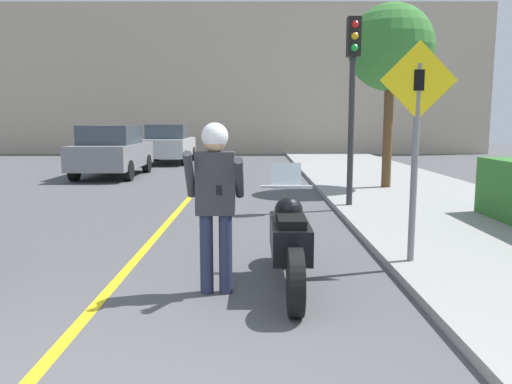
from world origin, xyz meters
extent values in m
cube|color=yellow|center=(-0.60, 6.00, 0.00)|extent=(0.12, 36.00, 0.01)
cube|color=#B2A38E|center=(0.00, 26.00, 4.11)|extent=(28.00, 1.20, 8.22)
cylinder|color=black|center=(1.35, 1.93, 0.32)|extent=(0.14, 0.64, 0.64)
cylinder|color=black|center=(1.35, 3.65, 0.32)|extent=(0.14, 0.64, 0.64)
cube|color=black|center=(1.35, 2.79, 0.55)|extent=(0.40, 1.18, 0.36)
sphere|color=black|center=(1.35, 2.95, 0.81)|extent=(0.32, 0.32, 0.32)
cube|color=black|center=(1.35, 2.52, 0.77)|extent=(0.28, 0.48, 0.10)
cylinder|color=silver|center=(1.35, 3.38, 1.03)|extent=(0.62, 0.03, 0.03)
cube|color=silver|center=(1.35, 3.46, 1.15)|extent=(0.36, 0.12, 0.31)
cylinder|color=#282D4C|center=(0.46, 2.56, 0.42)|extent=(0.14, 0.14, 0.85)
cylinder|color=#282D4C|center=(0.66, 2.56, 0.42)|extent=(0.14, 0.14, 0.85)
cube|color=#333338|center=(0.56, 2.56, 1.17)|extent=(0.40, 0.22, 0.65)
cylinder|color=#333338|center=(0.31, 2.46, 1.27)|extent=(0.09, 0.39, 0.50)
cylinder|color=#333338|center=(0.81, 2.44, 1.24)|extent=(0.09, 0.45, 0.45)
sphere|color=tan|center=(0.56, 2.56, 1.60)|extent=(0.23, 0.23, 0.23)
sphere|color=white|center=(0.56, 2.56, 1.65)|extent=(0.28, 0.28, 0.28)
cube|color=black|center=(0.62, 2.28, 1.14)|extent=(0.06, 0.05, 0.11)
cylinder|color=slate|center=(2.88, 3.42, 1.29)|extent=(0.08, 0.08, 2.36)
cube|color=yellow|center=(2.88, 3.40, 2.28)|extent=(0.91, 0.02, 0.91)
cube|color=black|center=(2.88, 3.39, 2.28)|extent=(0.12, 0.01, 0.24)
cylinder|color=#2D2D30|center=(2.90, 7.60, 1.97)|extent=(0.12, 0.12, 3.72)
cube|color=black|center=(2.90, 7.58, 3.45)|extent=(0.26, 0.22, 0.76)
sphere|color=red|center=(2.90, 7.46, 3.67)|extent=(0.14, 0.14, 0.14)
sphere|color=gold|center=(2.90, 7.46, 3.45)|extent=(0.14, 0.14, 0.14)
sphere|color=green|center=(2.90, 7.46, 3.23)|extent=(0.14, 0.14, 0.14)
cylinder|color=brown|center=(4.39, 10.43, 1.50)|extent=(0.24, 0.24, 2.79)
sphere|color=#387A33|center=(4.39, 10.43, 3.66)|extent=(2.17, 2.17, 2.17)
cylinder|color=black|center=(-4.58, 15.24, 0.32)|extent=(0.22, 0.64, 0.64)
cylinder|color=black|center=(-2.92, 15.24, 0.32)|extent=(0.22, 0.64, 0.64)
cylinder|color=black|center=(-4.58, 12.63, 0.32)|extent=(0.22, 0.64, 0.64)
cylinder|color=black|center=(-2.92, 12.63, 0.32)|extent=(0.22, 0.64, 0.64)
cube|color=gray|center=(-3.75, 13.94, 0.70)|extent=(1.80, 4.20, 0.76)
cube|color=#38424C|center=(-3.75, 13.77, 1.38)|extent=(1.58, 2.18, 0.60)
cylinder|color=black|center=(-3.65, 20.71, 0.32)|extent=(0.22, 0.64, 0.64)
cylinder|color=black|center=(-2.00, 20.71, 0.32)|extent=(0.22, 0.64, 0.64)
cylinder|color=black|center=(-3.65, 18.11, 0.32)|extent=(0.22, 0.64, 0.64)
cylinder|color=black|center=(-2.00, 18.11, 0.32)|extent=(0.22, 0.64, 0.64)
cube|color=silver|center=(-2.83, 19.41, 0.70)|extent=(1.80, 4.20, 0.76)
cube|color=#38424C|center=(-2.83, 19.24, 1.38)|extent=(1.58, 2.18, 0.60)
camera|label=1|loc=(0.98, -2.53, 1.80)|focal=35.00mm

